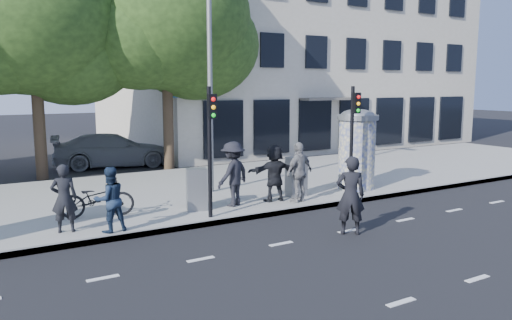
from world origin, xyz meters
TOP-DOWN VIEW (x-y plane):
  - ground at (0.00, 0.00)m, footprint 120.00×120.00m
  - sidewalk at (0.00, 7.50)m, footprint 40.00×8.00m
  - curb at (0.00, 3.55)m, footprint 40.00×0.10m
  - lane_dash_near at (0.00, -2.20)m, footprint 32.00×0.12m
  - lane_dash_far at (0.00, 1.40)m, footprint 32.00×0.12m
  - ad_column_right at (5.20, 4.70)m, footprint 1.36×1.36m
  - traffic_pole_near at (-0.60, 3.79)m, footprint 0.22×0.31m
  - traffic_pole_far at (4.20, 3.79)m, footprint 0.22×0.31m
  - street_lamp at (0.80, 6.63)m, footprint 0.25×0.93m
  - tree_near_left at (-3.50, 12.70)m, footprint 6.80×6.80m
  - tree_center at (1.50, 12.30)m, footprint 7.00×7.00m
  - building at (12.00, 19.99)m, footprint 20.30×15.85m
  - ped_b at (-4.12, 4.37)m, footprint 0.67×0.52m
  - ped_c at (-3.20, 3.85)m, footprint 0.82×0.68m
  - ped_d at (0.50, 4.65)m, footprint 1.37×1.11m
  - ped_e at (2.41, 4.08)m, footprint 1.15×0.82m
  - ped_f at (1.84, 4.54)m, footprint 1.64×0.75m
  - man_road at (1.86, 1.20)m, footprint 0.83×0.76m
  - bicycle at (-3.14, 5.38)m, footprint 1.06×1.97m
  - cabinet_left at (-0.59, 4.73)m, footprint 0.65×0.55m
  - cabinet_right at (2.81, 4.78)m, footprint 0.60×0.45m
  - car_right at (-0.35, 14.27)m, footprint 2.91×5.35m

SIDE VIEW (x-z plane):
  - ground at x=0.00m, z-range 0.00..0.00m
  - lane_dash_near at x=0.00m, z-range 0.00..0.01m
  - lane_dash_far at x=0.00m, z-range 0.00..0.01m
  - sidewalk at x=0.00m, z-range 0.00..0.15m
  - curb at x=0.00m, z-range -0.01..0.15m
  - bicycle at x=-3.14m, z-range 0.15..1.13m
  - cabinet_left at x=-0.59m, z-range 0.15..1.31m
  - car_right at x=-0.35m, z-range 0.00..1.47m
  - cabinet_right at x=2.81m, z-range 0.15..1.37m
  - ped_c at x=-3.20m, z-range 0.15..1.70m
  - man_road at x=1.86m, z-range 0.00..1.91m
  - ped_b at x=-4.12m, z-range 0.15..1.78m
  - ped_f at x=1.84m, z-range 0.15..1.86m
  - ped_e at x=2.41m, z-range 0.15..1.93m
  - ped_d at x=0.50m, z-range 0.15..2.00m
  - ad_column_right at x=5.20m, z-range 0.21..2.86m
  - traffic_pole_near at x=-0.60m, z-range 0.53..3.93m
  - traffic_pole_far at x=4.20m, z-range 0.53..3.93m
  - street_lamp at x=0.80m, z-range 0.79..8.79m
  - building at x=12.00m, z-range -0.01..11.99m
  - tree_near_left at x=-3.50m, z-range 1.58..10.55m
  - tree_center at x=1.50m, z-range 1.66..10.96m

